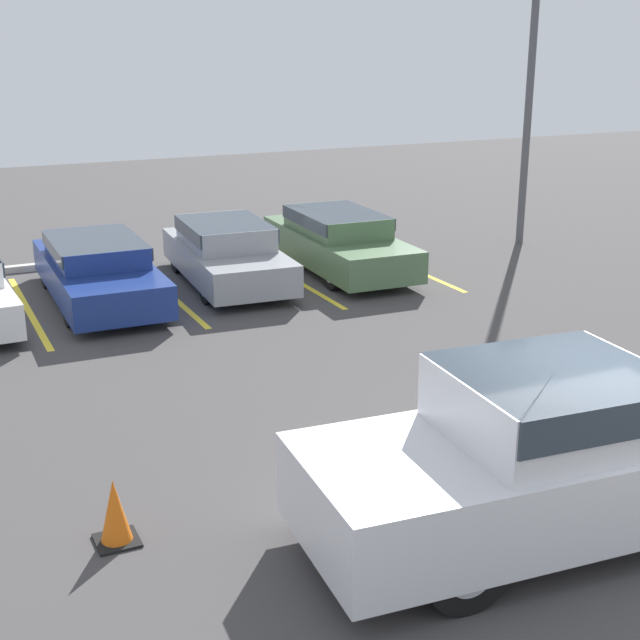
% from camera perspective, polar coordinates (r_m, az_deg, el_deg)
% --- Properties ---
extents(ground_plane, '(60.00, 60.00, 0.00)m').
position_cam_1_polar(ground_plane, '(10.16, 18.13, -11.79)').
color(ground_plane, '#423F3F').
extents(stall_stripe_b, '(0.12, 4.95, 0.01)m').
position_cam_1_polar(stall_stripe_b, '(17.34, -18.16, 0.59)').
color(stall_stripe_b, yellow).
rests_on(stall_stripe_b, ground_plane).
extents(stall_stripe_c, '(0.12, 4.95, 0.01)m').
position_cam_1_polar(stall_stripe_c, '(17.83, -9.67, 1.70)').
color(stall_stripe_c, yellow).
rests_on(stall_stripe_c, ground_plane).
extents(stall_stripe_d, '(0.12, 4.95, 0.01)m').
position_cam_1_polar(stall_stripe_d, '(18.69, -1.79, 2.69)').
color(stall_stripe_d, yellow).
rests_on(stall_stripe_d, ground_plane).
extents(stall_stripe_e, '(0.12, 4.95, 0.01)m').
position_cam_1_polar(stall_stripe_e, '(19.87, 5.29, 3.54)').
color(stall_stripe_e, yellow).
rests_on(stall_stripe_e, ground_plane).
extents(pickup_truck, '(5.80, 2.40, 1.77)m').
position_cam_1_polar(pickup_truck, '(9.43, 15.89, -7.98)').
color(pickup_truck, silver).
rests_on(pickup_truck, ground_plane).
extents(parked_sedan_b, '(1.85, 4.77, 1.19)m').
position_cam_1_polar(parked_sedan_b, '(17.46, -14.04, 3.24)').
color(parked_sedan_b, navy).
rests_on(parked_sedan_b, ground_plane).
extents(parked_sedan_c, '(2.02, 4.43, 1.26)m').
position_cam_1_polar(parked_sedan_c, '(18.28, -6.01, 4.42)').
color(parked_sedan_c, gray).
rests_on(parked_sedan_c, ground_plane).
extents(parked_sedan_d, '(1.88, 4.77, 1.27)m').
position_cam_1_polar(parked_sedan_d, '(19.22, 1.17, 5.20)').
color(parked_sedan_d, '#4C6B47').
rests_on(parked_sedan_d, ground_plane).
extents(light_post, '(0.70, 0.36, 6.22)m').
position_cam_1_polar(light_post, '(21.99, 13.31, 14.66)').
color(light_post, '#515156').
rests_on(light_post, ground_plane).
extents(traffic_cone, '(0.43, 0.43, 0.69)m').
position_cam_1_polar(traffic_cone, '(9.30, -12.99, -11.97)').
color(traffic_cone, black).
rests_on(traffic_cone, ground_plane).
extents(wheel_stop_curb, '(1.68, 0.20, 0.14)m').
position_cam_1_polar(wheel_stop_curb, '(20.31, -17.23, 3.32)').
color(wheel_stop_curb, '#B7B2A8').
rests_on(wheel_stop_curb, ground_plane).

